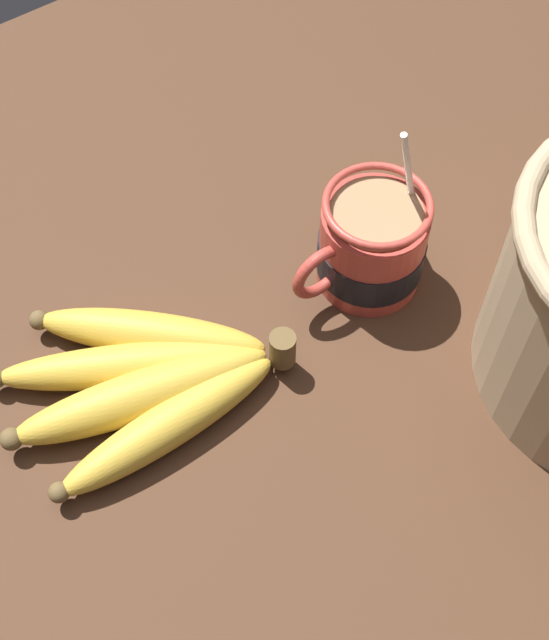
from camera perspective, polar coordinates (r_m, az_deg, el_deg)
table at (r=69.79cm, az=1.43°, el=-3.22°), size 96.59×96.59×3.97cm
coffee_mug at (r=69.39cm, az=6.17°, el=4.75°), size 12.74×8.45×15.14cm
banana_bunch at (r=65.80cm, az=-8.15°, el=-3.73°), size 21.34×15.91×4.12cm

